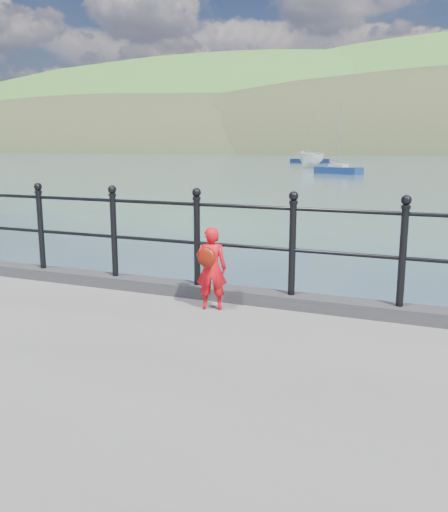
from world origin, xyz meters
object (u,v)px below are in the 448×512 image
at_px(sailboat_port, 338,171).
at_px(sailboat_left, 310,161).
at_px(railing, 243,234).
at_px(launch_white, 311,160).
at_px(child, 211,268).

xyz_separation_m(sailboat_port, sailboat_left, (-10.78, 32.32, -0.00)).
distance_m(railing, sailboat_port, 50.07).
relative_size(launch_white, sailboat_left, 0.63).
xyz_separation_m(railing, sailboat_port, (-8.27, 49.36, -1.48)).
bearing_deg(child, sailboat_left, -96.32).
relative_size(launch_white, sailboat_port, 0.76).
xyz_separation_m(railing, sailboat_left, (-19.05, 81.68, -1.49)).
bearing_deg(sailboat_port, railing, -55.88).
bearing_deg(launch_white, child, -63.34).
bearing_deg(railing, sailboat_left, 103.13).
distance_m(sailboat_port, sailboat_left, 34.07).
bearing_deg(sailboat_left, child, -84.77).
relative_size(child, launch_white, 0.17).
xyz_separation_m(railing, child, (-0.22, -0.43, -0.34)).
distance_m(launch_white, sailboat_left, 20.39).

